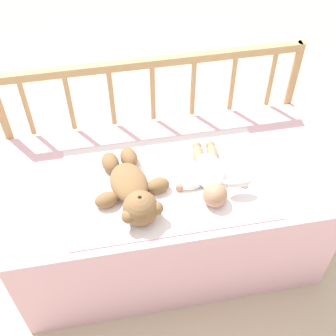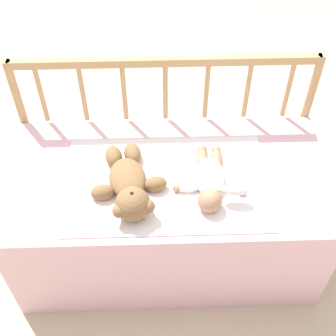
% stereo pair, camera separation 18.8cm
% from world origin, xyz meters
% --- Properties ---
extents(ground_plane, '(12.00, 12.00, 0.00)m').
position_xyz_m(ground_plane, '(0.00, 0.00, 0.00)').
color(ground_plane, '#C6B293').
extents(crib_mattress, '(1.34, 0.66, 0.56)m').
position_xyz_m(crib_mattress, '(0.00, 0.00, 0.28)').
color(crib_mattress, '#EDB7C6').
rests_on(crib_mattress, ground_plane).
extents(crib_rail, '(1.34, 0.04, 0.89)m').
position_xyz_m(crib_rail, '(0.00, 0.35, 0.63)').
color(crib_rail, tan).
rests_on(crib_rail, ground_plane).
extents(blanket, '(0.82, 0.51, 0.01)m').
position_xyz_m(blanket, '(-0.01, -0.04, 0.56)').
color(blanket, white).
rests_on(blanket, crib_mattress).
extents(teddy_bear, '(0.31, 0.42, 0.14)m').
position_xyz_m(teddy_bear, '(-0.16, -0.09, 0.61)').
color(teddy_bear, olive).
rests_on(teddy_bear, crib_mattress).
extents(baby, '(0.30, 0.36, 0.10)m').
position_xyz_m(baby, '(0.16, -0.06, 0.60)').
color(baby, white).
rests_on(baby, crib_mattress).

